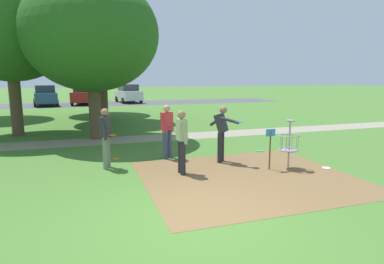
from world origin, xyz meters
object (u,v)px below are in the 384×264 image
(player_waiting_right, at_px, (106,135))
(parked_car_leftmost, at_px, (45,95))
(player_waiting_left, at_px, (167,128))
(player_throwing, at_px, (182,138))
(tree_near_left, at_px, (91,34))
(disc_golf_basket, at_px, (287,143))
(frisbee_mid_grass, at_px, (169,150))
(frisbee_by_tee, at_px, (326,168))
(tree_mid_center, at_px, (101,49))
(player_foreground_watching, at_px, (222,130))
(tree_near_right, at_px, (90,52))
(frisbee_far_left, at_px, (260,151))
(tree_mid_right, at_px, (9,28))
(parked_car_center_left, at_px, (84,95))
(parked_car_center_right, at_px, (128,93))
(frisbee_near_basket, at_px, (116,159))

(player_waiting_right, height_order, parked_car_leftmost, parked_car_leftmost)
(player_waiting_left, bearing_deg, player_throwing, -91.37)
(player_throwing, xyz_separation_m, tree_near_left, (-1.97, 6.03, 3.28))
(disc_golf_basket, bearing_deg, frisbee_mid_grass, 128.26)
(frisbee_by_tee, xyz_separation_m, tree_mid_center, (-5.37, 12.03, 4.09))
(player_foreground_watching, relative_size, tree_near_right, 0.27)
(frisbee_far_left, xyz_separation_m, tree_mid_right, (-8.60, 6.18, 4.58))
(parked_car_center_left, bearing_deg, frisbee_far_left, -76.02)
(tree_near_right, relative_size, parked_car_leftmost, 1.45)
(player_throwing, relative_size, player_waiting_left, 1.00)
(parked_car_center_right, bearing_deg, frisbee_by_tee, -85.40)
(player_foreground_watching, xyz_separation_m, tree_mid_center, (-2.81, 10.43, 3.12))
(frisbee_near_basket, relative_size, frisbee_mid_grass, 0.86)
(frisbee_by_tee, xyz_separation_m, parked_car_center_left, (-6.35, 25.26, 0.91))
(parked_car_leftmost, height_order, parked_car_center_left, same)
(player_throwing, bearing_deg, tree_near_left, 108.09)
(parked_car_leftmost, bearing_deg, frisbee_far_left, -68.04)
(tree_near_left, bearing_deg, parked_car_leftmost, 101.54)
(frisbee_by_tee, relative_size, tree_mid_center, 0.04)
(frisbee_far_left, relative_size, parked_car_center_right, 0.06)
(tree_mid_center, height_order, tree_mid_right, tree_mid_right)
(player_throwing, xyz_separation_m, frisbee_by_tee, (4.05, -0.79, -0.96))
(disc_golf_basket, distance_m, player_foreground_watching, 1.94)
(player_waiting_left, height_order, parked_car_center_left, parked_car_center_left)
(frisbee_by_tee, bearing_deg, frisbee_near_basket, 152.00)
(parked_car_center_right, bearing_deg, player_throwing, -94.38)
(player_foreground_watching, relative_size, tree_mid_center, 0.27)
(frisbee_mid_grass, height_order, tree_near_left, tree_near_left)
(player_waiting_right, bearing_deg, player_foreground_watching, -6.63)
(tree_mid_right, bearing_deg, tree_near_left, -29.85)
(tree_near_right, bearing_deg, frisbee_mid_grass, -80.23)
(tree_mid_center, xyz_separation_m, parked_car_center_left, (-0.98, 13.22, -3.18))
(player_waiting_right, bearing_deg, parked_car_center_right, 81.06)
(player_waiting_left, bearing_deg, frisbee_near_basket, 165.42)
(parked_car_center_left, bearing_deg, tree_mid_center, -85.77)
(player_throwing, xyz_separation_m, tree_mid_right, (-5.23, 7.90, 3.63))
(parked_car_center_right, bearing_deg, tree_near_right, -111.03)
(player_waiting_left, xyz_separation_m, parked_car_center_right, (1.90, 23.64, -0.05))
(tree_mid_right, bearing_deg, player_waiting_left, -49.31)
(disc_golf_basket, bearing_deg, frisbee_far_left, 79.00)
(disc_golf_basket, relative_size, frisbee_mid_grass, 5.57)
(frisbee_mid_grass, xyz_separation_m, parked_car_center_left, (-2.66, 21.66, 0.91))
(disc_golf_basket, bearing_deg, parked_car_center_left, 101.87)
(frisbee_mid_grass, relative_size, parked_car_center_right, 0.06)
(tree_mid_center, height_order, parked_car_center_right, tree_mid_center)
(frisbee_mid_grass, bearing_deg, frisbee_by_tee, -44.32)
(player_throwing, xyz_separation_m, tree_mid_center, (-1.32, 11.24, 3.14))
(tree_near_left, xyz_separation_m, parked_car_center_right, (3.91, 19.38, -3.33))
(parked_car_leftmost, bearing_deg, parked_car_center_right, 9.74)
(frisbee_far_left, distance_m, parked_car_center_left, 23.46)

